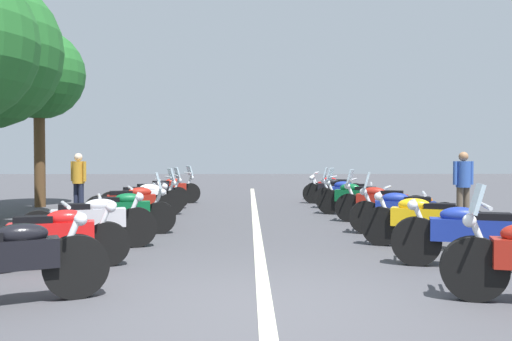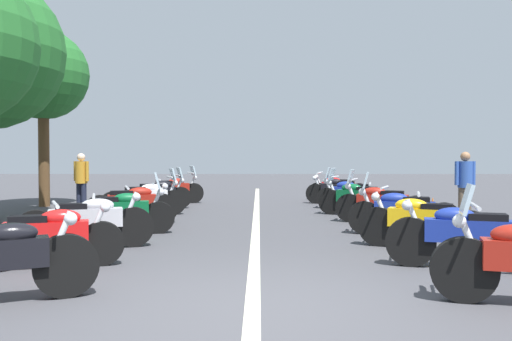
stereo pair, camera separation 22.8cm
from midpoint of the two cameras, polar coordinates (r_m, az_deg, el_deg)
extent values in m
plane|color=#424247|center=(5.22, -0.22, -15.22)|extent=(80.00, 80.00, 0.00)
cube|color=beige|center=(11.61, -0.56, -5.90)|extent=(25.27, 0.16, 0.01)
cylinder|color=black|center=(5.90, -20.39, -9.95)|extent=(0.42, 0.67, 0.68)
cube|color=black|center=(5.84, -27.43, -8.35)|extent=(0.72, 1.09, 0.30)
ellipsoid|color=black|center=(5.81, -25.67, -6.39)|extent=(0.46, 0.58, 0.22)
cylinder|color=silver|center=(5.84, -21.01, -7.08)|extent=(0.19, 0.29, 0.58)
cylinder|color=silver|center=(5.80, -21.44, -3.57)|extent=(0.58, 0.30, 0.04)
sphere|color=silver|center=(5.83, -19.95, -5.11)|extent=(0.14, 0.14, 0.14)
cylinder|color=black|center=(7.45, -17.02, -7.80)|extent=(0.32, 0.62, 0.61)
cube|color=red|center=(7.44, -22.53, -6.46)|extent=(0.59, 1.11, 0.30)
ellipsoid|color=red|center=(7.40, -21.15, -4.93)|extent=(0.41, 0.57, 0.22)
cube|color=black|center=(7.44, -24.24, -5.09)|extent=(0.39, 0.54, 0.12)
cylinder|color=silver|center=(7.41, -17.51, -5.52)|extent=(0.15, 0.30, 0.58)
cylinder|color=silver|center=(7.37, -17.84, -2.74)|extent=(0.60, 0.23, 0.04)
sphere|color=silver|center=(7.39, -16.66, -3.97)|extent=(0.14, 0.14, 0.14)
cylinder|color=silver|center=(7.70, -25.61, -8.27)|extent=(0.24, 0.55, 0.08)
cylinder|color=black|center=(8.84, -13.84, -6.13)|extent=(0.34, 0.68, 0.67)
cylinder|color=black|center=(8.84, -23.66, -6.22)|extent=(0.34, 0.68, 0.67)
cube|color=silver|center=(8.79, -18.76, -5.03)|extent=(0.62, 1.18, 0.30)
ellipsoid|color=silver|center=(8.77, -17.59, -3.72)|extent=(0.41, 0.57, 0.22)
cube|color=black|center=(8.77, -20.21, -3.88)|extent=(0.40, 0.54, 0.12)
cylinder|color=silver|center=(8.80, -14.24, -4.20)|extent=(0.16, 0.30, 0.58)
cylinder|color=silver|center=(8.77, -14.51, -1.86)|extent=(0.60, 0.23, 0.04)
sphere|color=silver|center=(8.79, -13.53, -2.89)|extent=(0.14, 0.14, 0.14)
cylinder|color=silver|center=(9.01, -21.64, -6.69)|extent=(0.25, 0.55, 0.08)
cylinder|color=black|center=(10.28, -11.27, -5.15)|extent=(0.28, 0.64, 0.63)
cylinder|color=black|center=(10.33, -19.92, -5.19)|extent=(0.28, 0.64, 0.63)
cube|color=#0C592D|center=(10.26, -15.61, -4.19)|extent=(0.54, 1.21, 0.30)
ellipsoid|color=#0C592D|center=(10.23, -14.61, -3.07)|extent=(0.37, 0.57, 0.22)
cube|color=black|center=(10.25, -16.85, -3.19)|extent=(0.36, 0.53, 0.12)
cylinder|color=silver|center=(10.25, -11.62, -3.49)|extent=(0.13, 0.30, 0.58)
cylinder|color=silver|center=(10.22, -11.85, -1.48)|extent=(0.61, 0.18, 0.04)
sphere|color=silver|center=(10.24, -11.01, -2.37)|extent=(0.14, 0.14, 0.14)
cylinder|color=silver|center=(10.49, -18.12, -5.58)|extent=(0.20, 0.55, 0.08)
cube|color=silver|center=(10.22, -11.40, -1.09)|extent=(0.38, 0.20, 0.32)
cylinder|color=black|center=(11.85, -10.87, -4.17)|extent=(0.34, 0.68, 0.67)
cylinder|color=black|center=(11.74, -17.54, -4.27)|extent=(0.34, 0.68, 0.67)
cube|color=maroon|center=(11.76, -14.20, -3.35)|extent=(0.58, 1.08, 0.30)
ellipsoid|color=maroon|center=(11.76, -13.33, -2.37)|extent=(0.41, 0.57, 0.22)
cube|color=black|center=(11.73, -15.28, -2.49)|extent=(0.39, 0.54, 0.12)
cylinder|color=silver|center=(11.81, -11.17, -2.73)|extent=(0.15, 0.30, 0.58)
cylinder|color=silver|center=(11.79, -11.37, -0.99)|extent=(0.60, 0.23, 0.04)
sphere|color=silver|center=(11.82, -10.65, -1.75)|extent=(0.14, 0.14, 0.14)
cylinder|color=silver|center=(11.94, -16.23, -4.64)|extent=(0.24, 0.55, 0.08)
cylinder|color=black|center=(13.55, -9.78, -3.50)|extent=(0.38, 0.65, 0.65)
cylinder|color=black|center=(13.26, -16.24, -3.65)|extent=(0.38, 0.65, 0.65)
cube|color=white|center=(13.37, -12.98, -2.81)|extent=(0.71, 1.18, 0.30)
ellipsoid|color=white|center=(13.39, -12.23, -1.94)|extent=(0.44, 0.58, 0.22)
cube|color=black|center=(13.32, -13.92, -2.06)|extent=(0.43, 0.54, 0.12)
cylinder|color=silver|center=(13.51, -10.04, -2.24)|extent=(0.18, 0.29, 0.58)
cylinder|color=silver|center=(13.48, -10.21, -0.71)|extent=(0.59, 0.28, 0.04)
sphere|color=silver|center=(13.52, -9.59, -1.38)|extent=(0.14, 0.14, 0.14)
cylinder|color=silver|center=(13.49, -15.04, -3.96)|extent=(0.29, 0.54, 0.08)
cube|color=silver|center=(13.50, -9.88, -0.41)|extent=(0.38, 0.25, 0.32)
cylinder|color=black|center=(15.13, -9.09, -3.00)|extent=(0.37, 0.64, 0.63)
cylinder|color=black|center=(14.84, -14.27, -3.11)|extent=(0.37, 0.64, 0.63)
cube|color=black|center=(14.96, -11.66, -2.37)|extent=(0.67, 1.08, 0.30)
ellipsoid|color=black|center=(14.98, -10.99, -1.59)|extent=(0.44, 0.58, 0.22)
cube|color=black|center=(14.90, -12.49, -1.70)|extent=(0.43, 0.54, 0.12)
cylinder|color=silver|center=(15.09, -9.32, -1.87)|extent=(0.18, 0.29, 0.58)
cylinder|color=silver|center=(15.07, -9.47, -0.50)|extent=(0.59, 0.28, 0.04)
sphere|color=silver|center=(15.11, -8.92, -1.10)|extent=(0.14, 0.14, 0.14)
cylinder|color=silver|center=(15.07, -13.34, -3.40)|extent=(0.29, 0.54, 0.08)
cube|color=silver|center=(15.09, -9.18, -0.23)|extent=(0.38, 0.25, 0.32)
cylinder|color=black|center=(16.84, -7.68, -2.50)|extent=(0.41, 0.65, 0.65)
cylinder|color=black|center=(16.41, -12.70, -2.63)|extent=(0.41, 0.65, 0.65)
cube|color=maroon|center=(16.60, -10.16, -1.95)|extent=(0.75, 1.16, 0.30)
ellipsoid|color=maroon|center=(16.64, -9.57, -1.25)|extent=(0.46, 0.58, 0.22)
cube|color=black|center=(16.53, -10.90, -1.34)|extent=(0.44, 0.55, 0.12)
cylinder|color=silver|center=(16.80, -7.88, -1.49)|extent=(0.19, 0.29, 0.58)
cylinder|color=silver|center=(16.77, -8.02, -0.26)|extent=(0.58, 0.31, 0.04)
sphere|color=silver|center=(16.83, -7.53, -0.80)|extent=(0.14, 0.14, 0.14)
cylinder|color=silver|center=(16.67, -11.84, -2.90)|extent=(0.31, 0.53, 0.08)
cube|color=silver|center=(16.80, -7.76, -0.02)|extent=(0.38, 0.27, 0.32)
cylinder|color=black|center=(5.85, 22.00, -10.08)|extent=(0.32, 0.69, 0.68)
cylinder|color=silver|center=(5.81, 22.63, -7.16)|extent=(0.15, 0.30, 0.58)
cylinder|color=silver|center=(5.77, 23.06, -3.62)|extent=(0.61, 0.20, 0.04)
sphere|color=silver|center=(5.77, 21.56, -5.21)|extent=(0.14, 0.14, 0.14)
cube|color=silver|center=(5.75, 22.27, -2.93)|extent=(0.38, 0.21, 0.32)
cylinder|color=black|center=(7.46, 16.50, -7.53)|extent=(0.32, 0.69, 0.68)
cube|color=navy|center=(7.48, 22.25, -6.16)|extent=(0.59, 1.16, 0.30)
ellipsoid|color=navy|center=(7.44, 20.88, -4.64)|extent=(0.40, 0.57, 0.22)
cube|color=black|center=(7.49, 23.94, -4.79)|extent=(0.38, 0.53, 0.12)
cylinder|color=silver|center=(7.42, 16.98, -5.25)|extent=(0.15, 0.30, 0.58)
cylinder|color=silver|center=(7.39, 17.31, -2.47)|extent=(0.61, 0.21, 0.04)
sphere|color=silver|center=(7.40, 16.14, -3.70)|extent=(0.14, 0.14, 0.14)
cylinder|color=black|center=(8.97, 13.00, -6.03)|extent=(0.39, 0.66, 0.66)
cylinder|color=black|center=(8.85, 22.22, -6.21)|extent=(0.39, 0.66, 0.66)
cube|color=#EAB214|center=(8.86, 17.59, -4.99)|extent=(0.69, 1.11, 0.30)
ellipsoid|color=#EAB214|center=(8.86, 16.43, -3.68)|extent=(0.44, 0.58, 0.22)
cube|color=black|center=(8.83, 19.02, -3.85)|extent=(0.43, 0.54, 0.12)
cylinder|color=silver|center=(8.93, 13.39, -4.13)|extent=(0.18, 0.29, 0.58)
cylinder|color=silver|center=(8.90, 13.66, -1.83)|extent=(0.58, 0.28, 0.04)
sphere|color=silver|center=(8.93, 12.70, -2.84)|extent=(0.14, 0.14, 0.14)
cylinder|color=silver|center=(8.69, 20.30, -6.99)|extent=(0.29, 0.54, 0.08)
cylinder|color=black|center=(10.28, 11.46, -5.11)|extent=(0.28, 0.66, 0.64)
cylinder|color=black|center=(10.37, 19.67, -5.11)|extent=(0.28, 0.66, 0.64)
cube|color=navy|center=(10.28, 15.59, -4.12)|extent=(0.52, 1.16, 0.30)
ellipsoid|color=navy|center=(10.26, 14.59, -3.01)|extent=(0.37, 0.56, 0.22)
cube|color=black|center=(10.28, 16.82, -3.13)|extent=(0.36, 0.53, 0.12)
cylinder|color=silver|center=(10.25, 11.80, -3.44)|extent=(0.13, 0.30, 0.58)
cylinder|color=silver|center=(10.23, 12.04, -1.43)|extent=(0.61, 0.18, 0.04)
sphere|color=silver|center=(10.24, 11.19, -2.32)|extent=(0.14, 0.14, 0.14)
cylinder|color=silver|center=(10.17, 18.15, -5.77)|extent=(0.20, 0.55, 0.08)
cube|color=silver|center=(10.22, 11.59, -1.04)|extent=(0.38, 0.20, 0.32)
cylinder|color=black|center=(12.09, 9.78, -4.09)|extent=(0.37, 0.66, 0.65)
cylinder|color=black|center=(11.89, 16.78, -4.22)|extent=(0.37, 0.66, 0.65)
cube|color=maroon|center=(11.95, 13.26, -3.30)|extent=(0.68, 1.14, 0.30)
ellipsoid|color=maroon|center=(11.96, 12.41, -2.33)|extent=(0.44, 0.58, 0.22)
cube|color=black|center=(11.90, 14.31, -2.46)|extent=(0.42, 0.54, 0.12)
cylinder|color=silver|center=(12.05, 10.07, -2.67)|extent=(0.17, 0.29, 0.58)
cylinder|color=silver|center=(12.02, 10.26, -0.97)|extent=(0.59, 0.27, 0.04)
sphere|color=silver|center=(12.06, 9.56, -1.72)|extent=(0.14, 0.14, 0.14)
cylinder|color=silver|center=(11.74, 15.27, -4.76)|extent=(0.28, 0.54, 0.08)
cube|color=silver|center=(12.03, 9.89, -0.63)|extent=(0.38, 0.25, 0.32)
cylinder|color=black|center=(13.59, 7.68, -3.46)|extent=(0.41, 0.65, 0.65)
cylinder|color=black|center=(13.25, 13.68, -3.62)|extent=(0.41, 0.65, 0.65)
cube|color=#0C592D|center=(13.39, 10.65, -2.78)|extent=(0.73, 1.11, 0.30)
ellipsoid|color=#0C592D|center=(13.42, 9.90, -1.91)|extent=(0.46, 0.58, 0.22)
cube|color=black|center=(13.32, 11.57, -2.02)|extent=(0.44, 0.55, 0.12)
cylinder|color=silver|center=(13.55, 7.93, -2.20)|extent=(0.19, 0.29, 0.58)
cylinder|color=silver|center=(13.52, 8.10, -0.68)|extent=(0.58, 0.30, 0.04)
sphere|color=silver|center=(13.57, 7.49, -1.35)|extent=(0.14, 0.14, 0.14)
cylinder|color=silver|center=(13.14, 12.29, -4.08)|extent=(0.31, 0.53, 0.08)
cube|color=silver|center=(13.54, 7.77, -0.38)|extent=(0.38, 0.26, 0.32)
cylinder|color=black|center=(15.15, 7.19, -3.03)|extent=(0.28, 0.62, 0.61)
cylinder|color=black|center=(15.07, 12.62, -3.08)|extent=(0.28, 0.62, 0.61)
cube|color=navy|center=(15.08, 9.90, -2.38)|extent=(0.53, 1.12, 0.30)
ellipsoid|color=navy|center=(15.08, 9.22, -1.61)|extent=(0.38, 0.57, 0.22)
cube|color=black|center=(15.05, 10.74, -1.70)|extent=(0.37, 0.53, 0.12)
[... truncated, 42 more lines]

